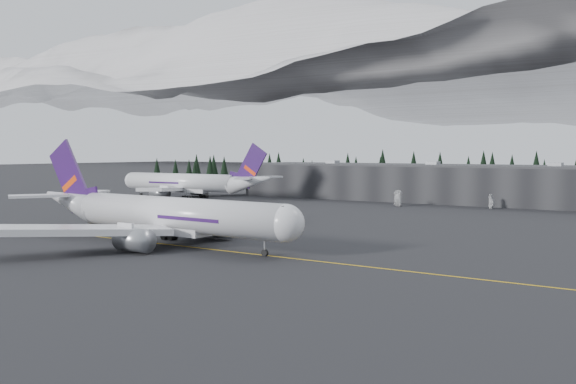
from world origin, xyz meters
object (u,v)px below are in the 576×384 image
Objects in this scene: jet_main at (156,214)px; jet_parked at (192,183)px; terminal at (461,183)px; gse_vehicle_b at (492,206)px; gse_vehicle_a at (398,204)px.

jet_parked is at bearing 130.59° from jet_main.
jet_main is 114.20m from jet_parked.
terminal is 35.75× the size of gse_vehicle_b.
jet_main is 0.99× the size of jet_parked.
terminal is at bearing -157.62° from jet_parked.
gse_vehicle_b is at bearing -50.97° from terminal.
terminal is 31.12× the size of gse_vehicle_a.
jet_parked is 104.91m from gse_vehicle_b.
jet_main is 99.46m from gse_vehicle_a.
gse_vehicle_b is (26.80, 7.53, 0.05)m from gse_vehicle_a.
jet_parked is 77.30m from gse_vehicle_a.
terminal is 94.87m from jet_parked.
gse_vehicle_a is at bearing 88.96° from jet_main.
terminal is 2.38× the size of jet_main.
terminal reaches higher than gse_vehicle_b.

